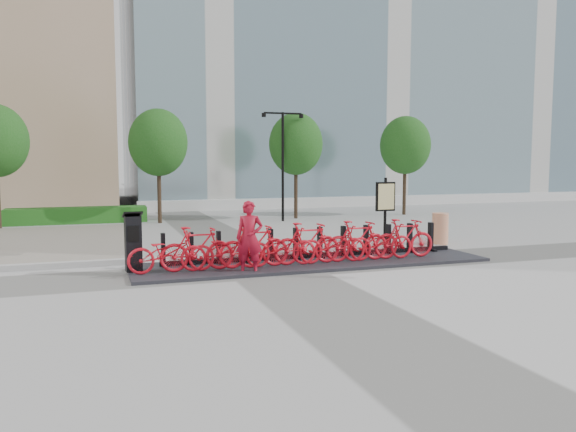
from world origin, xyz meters
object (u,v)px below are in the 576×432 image
object	(u,v)px
bike_0	(167,252)
kiosk	(133,242)
construction_barrel	(440,228)
worker_red	(249,238)
map_sign	(385,199)

from	to	relation	value
bike_0	kiosk	bearing A→B (deg)	58.71
kiosk	construction_barrel	xyz separation A→B (m)	(10.06, 1.98, -0.27)
worker_red	kiosk	bearing A→B (deg)	179.32
worker_red	bike_0	bearing A→B (deg)	-174.90
worker_red	map_sign	bearing A→B (deg)	51.85
kiosk	map_sign	distance (m)	9.18
kiosk	worker_red	xyz separation A→B (m)	(2.69, -0.89, 0.11)
kiosk	map_sign	xyz separation A→B (m)	(8.61, 3.12, 0.67)
kiosk	construction_barrel	bearing A→B (deg)	5.94
bike_0	construction_barrel	distance (m)	9.61
worker_red	construction_barrel	bearing A→B (deg)	38.96
worker_red	construction_barrel	world-z (taller)	worker_red
bike_0	kiosk	xyz separation A→B (m)	(-0.76, 0.46, 0.21)
bike_0	worker_red	size ratio (longest dim) A/B	1.05
kiosk	worker_red	world-z (taller)	worker_red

